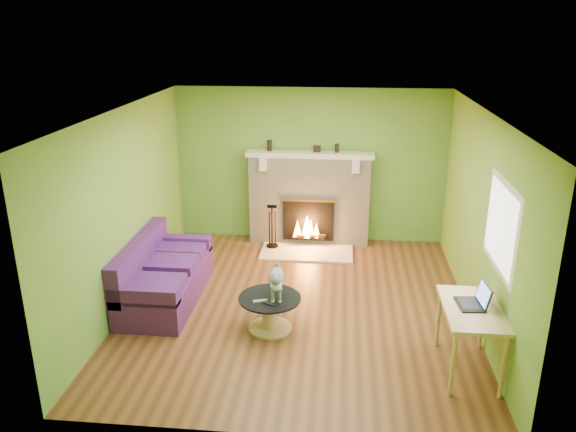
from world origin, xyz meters
name	(u,v)px	position (x,y,z in m)	size (l,w,h in m)	color
floor	(298,305)	(0.00, 0.00, 0.00)	(5.00, 5.00, 0.00)	#542E18
ceiling	(299,111)	(0.00, 0.00, 2.60)	(5.00, 5.00, 0.00)	white
wall_back	(310,166)	(0.00, 2.50, 1.30)	(5.00, 5.00, 0.00)	#5C8E2E
wall_front	(275,311)	(0.00, -2.50, 1.30)	(5.00, 5.00, 0.00)	#5C8E2E
wall_left	(127,209)	(-2.25, 0.00, 1.30)	(5.00, 5.00, 0.00)	#5C8E2E
wall_right	(481,220)	(2.25, 0.00, 1.30)	(5.00, 5.00, 0.00)	#5C8E2E
window_frame	(501,226)	(2.24, -0.90, 1.55)	(1.20, 1.20, 0.00)	silver
window_pane	(501,226)	(2.23, -0.90, 1.55)	(1.06, 1.06, 0.00)	white
fireplace	(309,199)	(0.00, 2.32, 0.77)	(2.10, 0.46, 1.58)	#BCB69C
hearth	(307,252)	(0.00, 1.80, 0.01)	(1.50, 0.75, 0.03)	beige
mantel	(310,155)	(0.00, 2.30, 1.54)	(2.10, 0.28, 0.08)	beige
sofa	(162,277)	(-1.86, 0.02, 0.33)	(0.88, 1.90, 0.85)	#3F185C
coffee_table	(270,311)	(-0.29, -0.63, 0.25)	(0.77, 0.77, 0.43)	tan
desk	(472,315)	(1.95, -1.27, 0.67)	(0.60, 1.03, 0.76)	tan
cat	(277,280)	(-0.21, -0.58, 0.64)	(0.24, 0.66, 0.41)	slate
remote_silver	(260,301)	(-0.39, -0.75, 0.44)	(0.17, 0.04, 0.02)	gray
remote_black	(269,304)	(-0.27, -0.81, 0.44)	(0.16, 0.04, 0.02)	black
laptop	(471,295)	(1.93, -1.22, 0.89)	(0.30, 0.34, 0.26)	black
fire_tools	(272,226)	(-0.59, 1.95, 0.40)	(0.20, 0.20, 0.74)	black
mantel_vase_left	(269,145)	(-0.67, 2.33, 1.67)	(0.08, 0.08, 0.18)	black
mantel_vase_right	(337,148)	(0.44, 2.33, 1.65)	(0.07, 0.07, 0.14)	black
mantel_box	(317,149)	(0.12, 2.33, 1.63)	(0.12, 0.08, 0.10)	black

